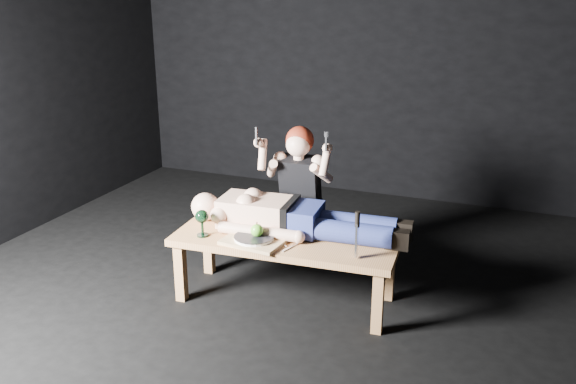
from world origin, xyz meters
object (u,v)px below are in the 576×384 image
object	(u,v)px
table	(285,269)
lying_man	(297,214)
serving_tray	(254,241)
goblet	(202,223)
kneeling_woman	(303,195)
carving_knife	(357,235)

from	to	relation	value
table	lying_man	size ratio (longest dim) A/B	1.06
serving_tray	goblet	distance (m)	0.37
table	kneeling_woman	world-z (taller)	kneeling_woman
table	goblet	xyz separation A→B (m)	(-0.52, -0.17, 0.32)
table	kneeling_woman	bearing A→B (deg)	95.00
serving_tray	goblet	xyz separation A→B (m)	(-0.36, -0.03, 0.08)
carving_knife	lying_man	bearing A→B (deg)	147.76
goblet	carving_knife	size ratio (longest dim) A/B	0.61
table	serving_tray	size ratio (longest dim) A/B	3.85
serving_tray	carving_knife	distance (m)	0.69
table	carving_knife	xyz separation A→B (m)	(0.51, -0.13, 0.37)
kneeling_woman	table	bearing A→B (deg)	-84.79
kneeling_woman	carving_knife	bearing A→B (deg)	-52.43
table	serving_tray	xyz separation A→B (m)	(-0.16, -0.15, 0.24)
lying_man	serving_tray	bearing A→B (deg)	-128.53
table	goblet	world-z (taller)	goblet
goblet	carving_knife	xyz separation A→B (m)	(1.03, 0.04, 0.06)
table	kneeling_woman	size ratio (longest dim) A/B	1.31
table	carving_knife	bearing A→B (deg)	-18.12
goblet	carving_knife	bearing A→B (deg)	2.13
goblet	table	bearing A→B (deg)	18.36
kneeling_woman	lying_man	bearing A→B (deg)	-77.90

